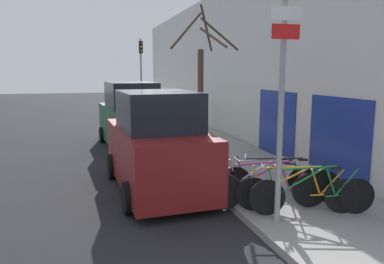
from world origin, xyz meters
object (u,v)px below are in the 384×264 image
Objects in this scene: bicycle_4 at (266,180)px; parked_car_0 at (157,146)px; signpost at (281,105)px; street_tree at (202,93)px; bicycle_0 at (312,194)px; bicycle_2 at (268,188)px; traffic_light at (141,69)px; pedestrian_near at (196,108)px; parked_car_1 at (131,118)px; bicycle_3 at (280,181)px; bicycle_1 at (297,192)px.

parked_car_0 reaches higher than bicycle_4.
street_tree reaches higher than signpost.
bicycle_0 is 0.52× the size of street_tree.
traffic_light is (-0.29, 14.09, 2.47)m from bicycle_2.
pedestrian_near reaches higher than bicycle_0.
parked_car_1 is (-2.00, 7.17, 0.59)m from bicycle_4.
bicycle_4 is (0.41, 1.26, -1.78)m from signpost.
signpost reaches higher than bicycle_3.
bicycle_2 is at bearing -87.17° from street_tree.
street_tree reaches higher than parked_car_0.
street_tree reaches higher than traffic_light.
bicycle_0 is 0.54× the size of parked_car_0.
bicycle_0 is 1.06× the size of bicycle_1.
bicycle_0 is 1.01× the size of bicycle_2.
bicycle_1 is 8.44m from parked_car_1.
parked_car_0 is (-1.68, 2.88, -1.20)m from signpost.
street_tree is at bearing 30.56° from bicycle_1.
parked_car_0 is 12.10m from traffic_light.
bicycle_2 is 1.03× the size of bicycle_4.
bicycle_0 is 1.34× the size of pedestrian_near.
traffic_light reaches higher than bicycle_0.
pedestrian_near is at bearing 74.08° from street_tree.
traffic_light is (1.53, 11.84, 1.92)m from parked_car_0.
parked_car_0 is at bearing 55.43° from bicycle_0.
bicycle_0 is 0.52× the size of parked_car_1.
bicycle_3 is 13.92m from traffic_light.
bicycle_4 is at bearing 74.26° from bicycle_3.
street_tree is (-0.46, 3.13, 1.74)m from bicycle_4.
bicycle_1 is 0.49× the size of street_tree.
bicycle_1 is (-0.21, 0.21, -0.01)m from bicycle_0.
bicycle_0 is 10.99m from pedestrian_near.
bicycle_4 is 0.50× the size of street_tree.
bicycle_4 is (-0.23, 0.20, -0.02)m from bicycle_3.
bicycle_0 is 1.04× the size of bicycle_4.
traffic_light is (1.43, 6.30, 1.91)m from parked_car_1.
bicycle_1 is 14.67m from traffic_light.
parked_car_0 is at bearing 51.99° from bicycle_2.
signpost is 3.55m from parked_car_0.
bicycle_0 is at bearing -50.70° from parked_car_0.
parked_car_0 reaches higher than bicycle_0.
signpost is at bearing 110.05° from bicycle_0.
signpost is at bearing -79.74° from pedestrian_near.
parked_car_0 is at bearing -97.37° from traffic_light.
bicycle_2 is 1.33× the size of pedestrian_near.
bicycle_4 is at bearing -87.61° from traffic_light.
parked_car_1 is (-2.38, 8.35, 0.57)m from bicycle_0.
bicycle_1 is at bearing -158.63° from bicycle_3.
bicycle_1 is at bearing 59.00° from bicycle_0.
bicycle_2 is at bearing -88.84° from traffic_light.
bicycle_4 is (0.28, 0.62, -0.03)m from bicycle_2.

